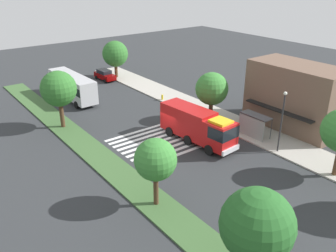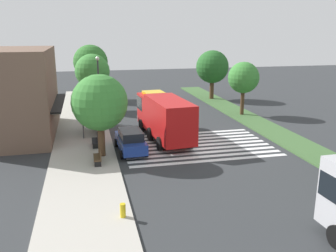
{
  "view_description": "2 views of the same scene",
  "coord_description": "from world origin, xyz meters",
  "px_view_note": "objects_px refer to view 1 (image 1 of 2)",
  "views": [
    {
      "loc": [
        29.4,
        -21.62,
        17.43
      ],
      "look_at": [
        0.68,
        0.1,
        1.52
      ],
      "focal_mm": 38.41,
      "sensor_mm": 36.0,
      "label": 1
    },
    {
      "loc": [
        -26.02,
        8.51,
        8.98
      ],
      "look_at": [
        2.75,
        1.86,
        1.22
      ],
      "focal_mm": 38.96,
      "sensor_mm": 36.0,
      "label": 2
    }
  ],
  "objects_px": {
    "parked_car_mid": "(201,119)",
    "median_tree_west": "(155,160)",
    "parked_car_west": "(105,75)",
    "sidewalk_tree_west": "(212,89)",
    "sidewalk_tree_far_west": "(115,54)",
    "street_lamp": "(282,117)",
    "fire_truck": "(199,125)",
    "bench_near_shelter": "(227,121)",
    "transit_bus": "(72,85)",
    "median_tree_far_west": "(59,89)",
    "fire_hydrant": "(162,97)",
    "bench_west_of_shelter": "(204,111)",
    "median_tree_center": "(257,225)",
    "bus_stop_shelter": "(253,122)"
  },
  "relations": [
    {
      "from": "bus_stop_shelter",
      "to": "median_tree_center",
      "type": "distance_m",
      "value": 21.0
    },
    {
      "from": "parked_car_mid",
      "to": "median_tree_center",
      "type": "xyz_separation_m",
      "value": [
        19.26,
        -13.36,
        3.44
      ]
    },
    {
      "from": "sidewalk_tree_far_west",
      "to": "street_lamp",
      "type": "bearing_deg",
      "value": -0.68
    },
    {
      "from": "median_tree_center",
      "to": "bench_near_shelter",
      "type": "bearing_deg",
      "value": 137.83
    },
    {
      "from": "street_lamp",
      "to": "fire_hydrant",
      "type": "xyz_separation_m",
      "value": [
        -19.9,
        -0.1,
        -3.42
      ]
    },
    {
      "from": "bench_west_of_shelter",
      "to": "street_lamp",
      "type": "bearing_deg",
      "value": -3.47
    },
    {
      "from": "bench_west_of_shelter",
      "to": "fire_hydrant",
      "type": "xyz_separation_m",
      "value": [
        -7.89,
        -0.83,
        -0.1
      ]
    },
    {
      "from": "median_tree_west",
      "to": "sidewalk_tree_west",
      "type": "bearing_deg",
      "value": 123.38
    },
    {
      "from": "sidewalk_tree_far_west",
      "to": "fire_hydrant",
      "type": "bearing_deg",
      "value": -2.04
    },
    {
      "from": "street_lamp",
      "to": "fire_hydrant",
      "type": "relative_size",
      "value": 9.16
    },
    {
      "from": "bench_west_of_shelter",
      "to": "sidewalk_tree_west",
      "type": "height_order",
      "value": "sidewalk_tree_west"
    },
    {
      "from": "sidewalk_tree_west",
      "to": "sidewalk_tree_far_west",
      "type": "bearing_deg",
      "value": -180.0
    },
    {
      "from": "bench_west_of_shelter",
      "to": "sidewalk_tree_west",
      "type": "xyz_separation_m",
      "value": [
        1.55,
        -0.33,
        3.45
      ]
    },
    {
      "from": "transit_bus",
      "to": "fire_hydrant",
      "type": "bearing_deg",
      "value": -130.44
    },
    {
      "from": "bench_near_shelter",
      "to": "sidewalk_tree_west",
      "type": "bearing_deg",
      "value": -172.48
    },
    {
      "from": "parked_car_mid",
      "to": "parked_car_west",
      "type": "bearing_deg",
      "value": 177.37
    },
    {
      "from": "median_tree_west",
      "to": "fire_hydrant",
      "type": "relative_size",
      "value": 8.08
    },
    {
      "from": "parked_car_mid",
      "to": "median_tree_west",
      "type": "xyz_separation_m",
      "value": [
        9.5,
        -13.36,
        3.21
      ]
    },
    {
      "from": "parked_car_west",
      "to": "fire_hydrant",
      "type": "distance_m",
      "value": 14.17
    },
    {
      "from": "transit_bus",
      "to": "median_tree_far_west",
      "type": "xyz_separation_m",
      "value": [
        8.69,
        -5.09,
        2.67
      ]
    },
    {
      "from": "bench_west_of_shelter",
      "to": "sidewalk_tree_far_west",
      "type": "bearing_deg",
      "value": -179.14
    },
    {
      "from": "transit_bus",
      "to": "median_tree_far_west",
      "type": "relative_size",
      "value": 1.57
    },
    {
      "from": "fire_truck",
      "to": "parked_car_mid",
      "type": "xyz_separation_m",
      "value": [
        -3.09,
        3.2,
        -1.15
      ]
    },
    {
      "from": "median_tree_center",
      "to": "fire_hydrant",
      "type": "distance_m",
      "value": 33.3
    },
    {
      "from": "sidewalk_tree_west",
      "to": "median_tree_center",
      "type": "height_order",
      "value": "median_tree_center"
    },
    {
      "from": "bench_near_shelter",
      "to": "fire_hydrant",
      "type": "xyz_separation_m",
      "value": [
        -11.92,
        -0.83,
        -0.1
      ]
    },
    {
      "from": "parked_car_west",
      "to": "sidewalk_tree_west",
      "type": "height_order",
      "value": "sidewalk_tree_west"
    },
    {
      "from": "parked_car_west",
      "to": "bench_west_of_shelter",
      "type": "relative_size",
      "value": 2.81
    },
    {
      "from": "bench_west_of_shelter",
      "to": "median_tree_center",
      "type": "xyz_separation_m",
      "value": [
        21.56,
        -15.89,
        3.75
      ]
    },
    {
      "from": "bus_stop_shelter",
      "to": "sidewalk_tree_west",
      "type": "height_order",
      "value": "sidewalk_tree_west"
    },
    {
      "from": "parked_car_mid",
      "to": "sidewalk_tree_west",
      "type": "xyz_separation_m",
      "value": [
        -0.75,
        2.2,
        3.15
      ]
    },
    {
      "from": "fire_truck",
      "to": "median_tree_west",
      "type": "distance_m",
      "value": 12.18
    },
    {
      "from": "parked_car_west",
      "to": "parked_car_mid",
      "type": "relative_size",
      "value": 0.97
    },
    {
      "from": "bench_near_shelter",
      "to": "sidewalk_tree_far_west",
      "type": "xyz_separation_m",
      "value": [
        -25.96,
        -0.33,
        3.55
      ]
    },
    {
      "from": "fire_truck",
      "to": "street_lamp",
      "type": "relative_size",
      "value": 1.49
    },
    {
      "from": "parked_car_west",
      "to": "sidewalk_tree_far_west",
      "type": "relative_size",
      "value": 0.73
    },
    {
      "from": "median_tree_center",
      "to": "fire_hydrant",
      "type": "height_order",
      "value": "median_tree_center"
    },
    {
      "from": "transit_bus",
      "to": "median_tree_far_west",
      "type": "bearing_deg",
      "value": 148.22
    },
    {
      "from": "bench_west_of_shelter",
      "to": "fire_hydrant",
      "type": "bearing_deg",
      "value": -174.01
    },
    {
      "from": "fire_truck",
      "to": "bench_west_of_shelter",
      "type": "distance_m",
      "value": 8.01
    },
    {
      "from": "parked_car_west",
      "to": "median_tree_far_west",
      "type": "height_order",
      "value": "median_tree_far_west"
    },
    {
      "from": "sidewalk_tree_far_west",
      "to": "parked_car_west",
      "type": "bearing_deg",
      "value": -90.23
    },
    {
      "from": "fire_truck",
      "to": "bus_stop_shelter",
      "type": "bearing_deg",
      "value": 60.53
    },
    {
      "from": "transit_bus",
      "to": "median_tree_west",
      "type": "bearing_deg",
      "value": 168.19
    },
    {
      "from": "bus_stop_shelter",
      "to": "sidewalk_tree_west",
      "type": "relative_size",
      "value": 0.59
    },
    {
      "from": "parked_car_mid",
      "to": "bench_near_shelter",
      "type": "distance_m",
      "value": 3.08
    },
    {
      "from": "bus_stop_shelter",
      "to": "bench_near_shelter",
      "type": "xyz_separation_m",
      "value": [
        -4.0,
        0.02,
        -1.3
      ]
    },
    {
      "from": "bus_stop_shelter",
      "to": "bench_west_of_shelter",
      "type": "bearing_deg",
      "value": 179.83
    },
    {
      "from": "fire_truck",
      "to": "parked_car_west",
      "type": "relative_size",
      "value": 2.13
    },
    {
      "from": "fire_truck",
      "to": "parked_car_mid",
      "type": "bearing_deg",
      "value": 129.28
    }
  ]
}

